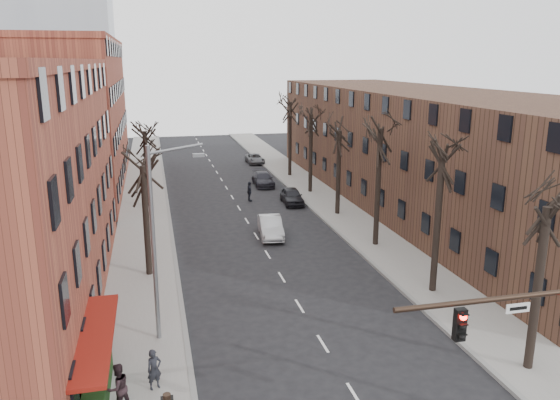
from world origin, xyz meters
TOP-DOWN VIEW (x-y plane):
  - sidewalk_left at (-8.00, 35.00)m, footprint 4.00×90.00m
  - sidewalk_right at (8.00, 35.00)m, footprint 4.00×90.00m
  - building_left_far at (-16.00, 44.00)m, footprint 12.00×28.00m
  - building_right at (16.00, 30.00)m, footprint 12.00×50.00m
  - awning_left at (-9.40, 6.00)m, footprint 1.20×7.00m
  - hedge at (-9.50, 5.00)m, footprint 0.80×6.00m
  - tree_right_a at (7.60, 4.00)m, footprint 5.20×5.20m
  - tree_right_b at (7.60, 12.00)m, footprint 5.20×5.20m
  - tree_right_c at (7.60, 20.00)m, footprint 5.20×5.20m
  - tree_right_d at (7.60, 28.00)m, footprint 5.20×5.20m
  - tree_right_e at (7.60, 36.00)m, footprint 5.20×5.20m
  - tree_right_f at (7.60, 44.00)m, footprint 5.20×5.20m
  - tree_left_a at (-7.60, 18.00)m, footprint 5.20×5.20m
  - tree_left_b at (-7.60, 34.00)m, footprint 5.20×5.20m
  - streetlight at (-7.03, 10.00)m, footprint 2.45×0.22m
  - silver_sedan at (1.00, 23.70)m, footprint 2.01×4.59m
  - parked_car_near at (4.84, 32.41)m, footprint 1.87×4.23m
  - parked_car_mid at (3.80, 40.16)m, footprint 2.03×4.69m
  - parked_car_far at (5.30, 52.61)m, footprint 1.99×4.25m
  - pedestrian_a at (-7.42, 5.98)m, footprint 0.70×0.60m
  - pedestrian_b at (-8.69, 4.91)m, footprint 1.11×1.06m
  - pedestrian_crossing at (1.32, 34.13)m, footprint 0.50×1.08m

SIDE VIEW (x-z plane):
  - awning_left at x=-9.40m, z-range -0.07..0.07m
  - tree_right_a at x=7.60m, z-range -5.00..5.00m
  - tree_right_b at x=7.60m, z-range -5.40..5.40m
  - tree_right_c at x=7.60m, z-range -5.80..5.80m
  - tree_right_d at x=7.60m, z-range -5.00..5.00m
  - tree_right_e at x=7.60m, z-range -5.40..5.40m
  - tree_right_f at x=7.60m, z-range -5.80..5.80m
  - tree_left_a at x=-7.60m, z-range -4.75..4.75m
  - tree_left_b at x=-7.60m, z-range -4.75..4.75m
  - sidewalk_left at x=-8.00m, z-range 0.00..0.15m
  - sidewalk_right at x=8.00m, z-range 0.00..0.15m
  - parked_car_far at x=5.30m, z-range 0.00..1.17m
  - hedge at x=-9.50m, z-range 0.15..1.15m
  - parked_car_mid at x=3.80m, z-range 0.00..1.34m
  - parked_car_near at x=4.84m, z-range 0.00..1.42m
  - silver_sedan at x=1.00m, z-range 0.00..1.47m
  - pedestrian_crossing at x=1.32m, z-range 0.00..1.81m
  - pedestrian_a at x=-7.42m, z-range 0.15..1.76m
  - pedestrian_b at x=-8.69m, z-range 0.15..1.96m
  - building_right at x=16.00m, z-range 0.00..10.00m
  - streetlight at x=-7.03m, z-range 0.50..9.53m
  - building_left_far at x=-16.00m, z-range 0.00..14.00m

